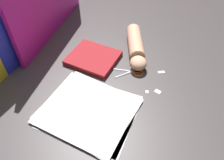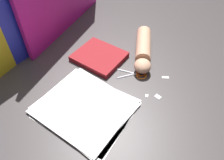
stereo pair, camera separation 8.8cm
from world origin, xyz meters
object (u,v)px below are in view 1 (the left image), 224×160
(scissors, at_px, (133,71))
(hand_forearm, at_px, (136,47))
(book_closed, at_px, (93,58))
(paper_stack, at_px, (89,110))

(scissors, relative_size, hand_forearm, 0.46)
(book_closed, bearing_deg, scissors, -87.32)
(book_closed, height_order, scissors, book_closed)
(paper_stack, distance_m, hand_forearm, 0.41)
(paper_stack, bearing_deg, hand_forearm, -4.25)
(scissors, distance_m, hand_forearm, 0.14)
(scissors, bearing_deg, hand_forearm, 18.01)
(book_closed, bearing_deg, paper_stack, -154.19)
(hand_forearm, bearing_deg, scissors, -161.99)
(paper_stack, xyz_separation_m, book_closed, (0.27, 0.13, 0.01))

